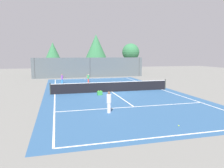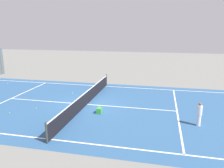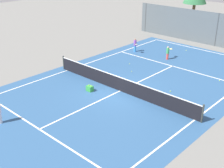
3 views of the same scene
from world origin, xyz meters
The scene contains 18 objects.
ground_plane centered at (0.00, 0.00, 0.00)m, with size 80.00×80.00×0.00m, color slate.
court_surface centered at (0.00, 0.00, 0.00)m, with size 13.00×25.00×0.01m.
tennis_net centered at (0.00, 0.00, 0.51)m, with size 11.90×0.10×1.10m.
perimeter_fence centered at (0.00, 14.00, 1.60)m, with size 18.00×0.12×3.20m.
tree_0 centered at (1.98, 19.22, 5.08)m, with size 4.04×4.04×7.36m.
tree_1 centered at (8.85, 19.36, 4.13)m, with size 3.33×3.33×5.82m.
tree_2 centered at (-5.80, 19.96, 4.29)m, with size 2.76×2.76×5.86m.
player_0 centered at (-4.60, 7.28, 0.64)m, with size 0.76×0.73×1.24m.
player_1 centered at (-2.11, -7.45, 0.71)m, with size 0.30×0.30×1.38m.
player_2 centered at (-1.25, 7.56, 0.60)m, with size 0.36×0.82×1.15m.
ball_crate centered at (-1.49, -1.37, 0.18)m, with size 0.44×0.32×0.43m.
tennis_ball_0 centered at (-1.28, 10.78, 0.03)m, with size 0.07×0.07×0.07m, color #CCE533.
tennis_ball_1 centered at (2.51, 2.18, 0.03)m, with size 0.07×0.07×0.07m, color #CCE533.
tennis_ball_2 centered at (4.13, 6.10, 0.03)m, with size 0.07×0.07×0.07m, color #CCE533.
tennis_ball_3 centered at (0.80, -10.88, 0.03)m, with size 0.07×0.07×0.07m, color #CCE533.
tennis_ball_4 centered at (-2.84, 4.38, 0.03)m, with size 0.07×0.07×0.07m, color #CCE533.
tennis_ball_5 centered at (-1.62, 3.18, 0.03)m, with size 0.07×0.07×0.07m, color #CCE533.
tennis_ball_6 centered at (4.34, 10.00, 0.03)m, with size 0.07×0.07×0.07m, color #CCE533.
Camera 1 is at (-5.27, -20.37, 3.72)m, focal length 34.26 mm.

